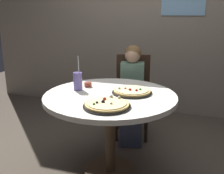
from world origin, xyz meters
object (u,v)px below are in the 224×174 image
dining_table (110,106)px  pizza_veggie (132,91)px  soda_cup (78,81)px  pizza_cheese (107,105)px  sauce_bowl (88,85)px  diner_child (132,99)px  chair_wooden (133,91)px

dining_table → pizza_veggie: 0.23m
dining_table → soda_cup: bearing=174.2°
pizza_cheese → soda_cup: bearing=139.6°
pizza_cheese → sauce_bowl: 0.58m
dining_table → diner_child: diner_child is taller
pizza_cheese → soda_cup: soda_cup is taller
chair_wooden → soda_cup: size_ratio=3.09×
soda_cup → dining_table: bearing=-5.8°
dining_table → pizza_cheese: pizza_cheese is taller
sauce_bowl → pizza_cheese: bearing=-52.6°
pizza_cheese → soda_cup: size_ratio=1.15×
dining_table → sauce_bowl: bearing=150.0°
pizza_veggie → chair_wooden: bearing=103.3°
chair_wooden → pizza_veggie: size_ratio=2.75×
diner_child → pizza_cheese: diner_child is taller
diner_child → sauce_bowl: bearing=-118.0°
pizza_veggie → sauce_bowl: bearing=171.0°
dining_table → soda_cup: (-0.32, 0.03, 0.19)m
dining_table → sauce_bowl: sauce_bowl is taller
pizza_veggie → dining_table: bearing=-152.5°
dining_table → pizza_cheese: (0.08, -0.30, 0.12)m
dining_table → pizza_cheese: size_ratio=3.19×
dining_table → sauce_bowl: 0.34m
dining_table → chair_wooden: 0.89m
diner_child → pizza_veggie: size_ratio=3.13×
diner_child → sauce_bowl: (-0.29, -0.54, 0.29)m
chair_wooden → diner_child: size_ratio=0.88×
pizza_veggie → pizza_cheese: (-0.09, -0.39, 0.00)m
chair_wooden → soda_cup: soda_cup is taller
soda_cup → sauce_bowl: (0.04, 0.13, -0.06)m
soda_cup → chair_wooden: bearing=70.7°
pizza_cheese → pizza_veggie: bearing=77.1°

